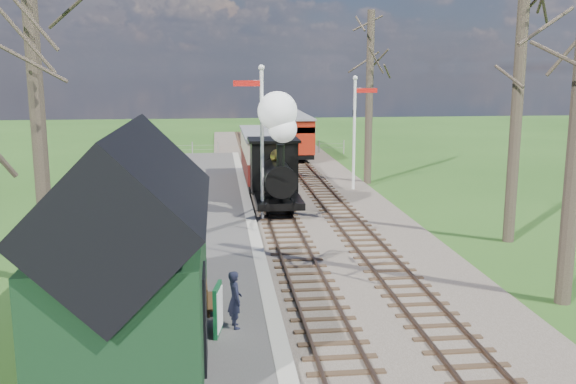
% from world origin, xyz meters
% --- Properties ---
extents(distant_hills, '(114.40, 48.00, 22.02)m').
position_xyz_m(distant_hills, '(1.40, 64.38, -16.21)').
color(distant_hills, '#385B23').
rests_on(distant_hills, ground).
extents(ballast_bed, '(8.00, 60.00, 0.10)m').
position_xyz_m(ballast_bed, '(1.30, 22.00, 0.05)').
color(ballast_bed, brown).
rests_on(ballast_bed, ground).
extents(track_near, '(1.60, 60.00, 0.15)m').
position_xyz_m(track_near, '(0.00, 22.00, 0.10)').
color(track_near, brown).
rests_on(track_near, ground).
extents(track_far, '(1.60, 60.00, 0.15)m').
position_xyz_m(track_far, '(2.60, 22.00, 0.10)').
color(track_far, brown).
rests_on(track_far, ground).
extents(platform, '(5.00, 44.00, 0.20)m').
position_xyz_m(platform, '(-3.50, 14.00, 0.10)').
color(platform, '#474442').
rests_on(platform, ground).
extents(coping_strip, '(0.40, 44.00, 0.21)m').
position_xyz_m(coping_strip, '(-1.20, 14.00, 0.10)').
color(coping_strip, '#B2AD9E').
rests_on(coping_strip, ground).
extents(station_shed, '(3.25, 6.30, 4.78)m').
position_xyz_m(station_shed, '(-4.30, 4.00, 2.27)').
color(station_shed, black).
rests_on(station_shed, platform).
extents(semaphore_near, '(1.22, 0.24, 6.22)m').
position_xyz_m(semaphore_near, '(-0.77, 16.00, 3.62)').
color(semaphore_near, silver).
rests_on(semaphore_near, ground).
extents(semaphore_far, '(1.22, 0.24, 5.72)m').
position_xyz_m(semaphore_far, '(4.37, 22.00, 3.35)').
color(semaphore_far, silver).
rests_on(semaphore_far, ground).
extents(bare_trees, '(15.51, 22.39, 12.00)m').
position_xyz_m(bare_trees, '(1.33, 10.10, 5.21)').
color(bare_trees, '#382D23').
rests_on(bare_trees, ground).
extents(fence_line, '(12.60, 0.08, 1.00)m').
position_xyz_m(fence_line, '(0.30, 36.00, 0.55)').
color(fence_line, slate).
rests_on(fence_line, ground).
extents(locomotive, '(2.00, 4.67, 5.00)m').
position_xyz_m(locomotive, '(-0.01, 17.43, 2.29)').
color(locomotive, black).
rests_on(locomotive, ground).
extents(coach, '(2.33, 8.01, 2.46)m').
position_xyz_m(coach, '(0.00, 23.50, 1.67)').
color(coach, black).
rests_on(coach, ground).
extents(red_carriage_a, '(2.26, 5.60, 2.38)m').
position_xyz_m(red_carriage_a, '(2.60, 33.23, 1.62)').
color(red_carriage_a, black).
rests_on(red_carriage_a, ground).
extents(red_carriage_b, '(2.26, 5.60, 2.38)m').
position_xyz_m(red_carriage_b, '(2.60, 38.73, 1.62)').
color(red_carriage_b, black).
rests_on(red_carriage_b, ground).
extents(sign_board, '(0.23, 0.78, 1.15)m').
position_xyz_m(sign_board, '(-2.52, 4.54, 0.77)').
color(sign_board, '#104E28').
rests_on(sign_board, platform).
extents(bench, '(0.42, 1.27, 0.72)m').
position_xyz_m(bench, '(-2.73, 6.06, 0.54)').
color(bench, '#412C17').
rests_on(bench, platform).
extents(person, '(0.42, 0.55, 1.35)m').
position_xyz_m(person, '(-2.13, 4.86, 0.88)').
color(person, black).
rests_on(person, platform).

